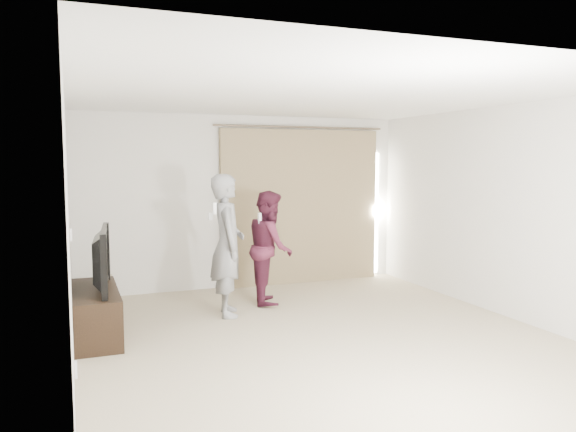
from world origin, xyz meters
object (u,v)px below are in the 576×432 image
Objects in this scene: person_man at (227,245)px; person_woman at (270,247)px; tv_console at (96,313)px; tv at (94,259)px.

person_woman is at bearing 29.53° from person_man.
tv_console is 1.73m from person_man.
person_man is at bearing -73.04° from tv.
tv_console is 2.45m from person_woman.
person_woman is (2.28, 0.74, 0.50)m from tv_console.
tv is 2.40m from person_woman.
tv_console is 1.18× the size of tv.
tv is (0.00, 0.00, 0.60)m from tv_console.
person_woman reaches higher than tv.
person_man is (1.58, 0.34, 0.02)m from tv.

